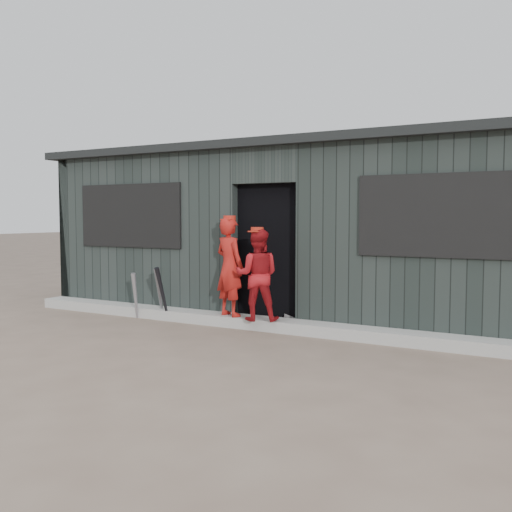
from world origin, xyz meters
The scene contains 9 objects.
ground centered at (0.00, 0.00, 0.00)m, with size 80.00×80.00×0.00m, color brown.
curb centered at (0.00, 1.82, 0.07)m, with size 8.00×0.36×0.15m, color #9E9D98.
bat_left centered at (-1.94, 1.57, 0.35)m, with size 0.07×0.07×0.70m, color #95959D.
bat_mid centered at (-1.63, 1.75, 0.39)m, with size 0.07×0.07×0.78m, color slate.
bat_right centered at (-1.42, 1.56, 0.41)m, with size 0.07×0.07×0.85m, color black.
player_red_left centered at (-0.40, 1.76, 0.84)m, with size 0.50×0.33×1.38m, color #B21B15.
player_red_right centered at (0.11, 1.64, 0.76)m, with size 0.59×0.46×1.22m, color #A31419.
player_grey_back centered at (0.32, 2.34, 0.67)m, with size 0.65×0.42×1.34m, color #A8A8A8.
dugout centered at (0.00, 3.50, 1.29)m, with size 8.30×3.30×2.62m.
Camera 1 is at (3.76, -4.97, 1.54)m, focal length 40.00 mm.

